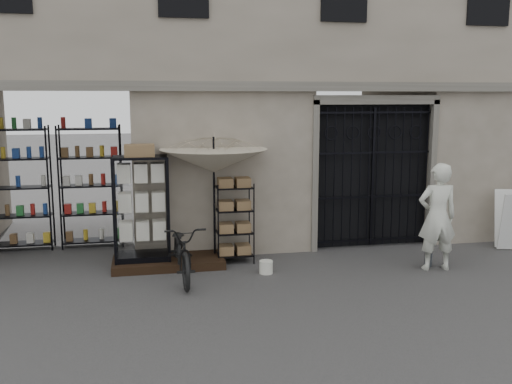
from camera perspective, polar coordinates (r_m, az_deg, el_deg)
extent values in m
plane|color=black|center=(9.56, 6.44, -9.23)|extent=(80.00, 80.00, 0.00)
cube|color=gray|center=(12.99, 1.27, 15.89)|extent=(14.00, 4.00, 9.00)
cube|color=black|center=(11.64, -19.59, 1.26)|extent=(3.00, 1.70, 3.00)
cube|color=black|center=(12.18, -19.42, 0.42)|extent=(2.70, 0.50, 2.50)
cube|color=black|center=(11.90, 11.29, 1.80)|extent=(2.50, 0.06, 3.00)
cube|color=black|center=(11.76, 11.58, 1.46)|extent=(0.05, 0.05, 2.80)
cube|color=black|center=(10.60, -8.74, -6.96)|extent=(2.00, 0.90, 0.15)
cube|color=black|center=(10.60, -11.23, -6.32)|extent=(1.02, 0.72, 0.10)
cube|color=silver|center=(10.11, -11.12, -1.92)|extent=(0.87, 0.15, 1.75)
cube|color=silver|center=(10.42, -11.37, -2.18)|extent=(0.85, 0.54, 1.46)
cube|color=olive|center=(10.25, -11.57, 3.81)|extent=(0.58, 0.47, 0.21)
cube|color=black|center=(10.62, -2.19, -3.04)|extent=(0.74, 0.60, 1.51)
cube|color=olive|center=(10.63, -2.19, -3.29)|extent=(0.63, 0.49, 1.13)
cylinder|color=black|center=(10.58, -4.20, -0.80)|extent=(0.05, 0.05, 2.34)
imported|color=#BDAD94|center=(10.46, -4.26, 3.79)|extent=(2.26, 2.28, 1.57)
cylinder|color=silver|center=(10.07, 1.01, -7.52)|extent=(0.30, 0.30, 0.23)
imported|color=black|center=(9.87, -7.33, -8.64)|extent=(0.71, 1.02, 1.89)
cylinder|color=#545961|center=(10.87, 16.91, -5.15)|extent=(0.15, 0.15, 0.77)
imported|color=silver|center=(10.83, 17.41, -7.36)|extent=(0.87, 1.98, 0.46)
cube|color=silver|center=(12.76, 23.95, -2.41)|extent=(0.61, 0.42, 1.17)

